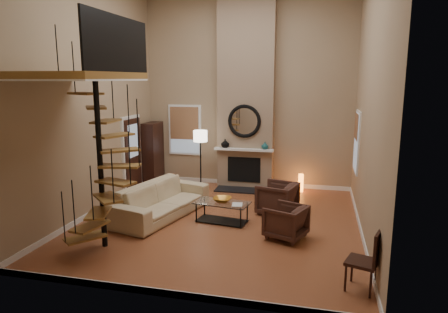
% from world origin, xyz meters
% --- Properties ---
extents(ground, '(6.00, 6.50, 0.01)m').
position_xyz_m(ground, '(0.00, 0.00, -0.01)').
color(ground, '#B06138').
rests_on(ground, ground).
extents(back_wall, '(6.00, 0.02, 5.50)m').
position_xyz_m(back_wall, '(0.00, 3.25, 2.75)').
color(back_wall, tan).
rests_on(back_wall, ground).
extents(front_wall, '(6.00, 0.02, 5.50)m').
position_xyz_m(front_wall, '(0.00, -3.25, 2.75)').
color(front_wall, tan).
rests_on(front_wall, ground).
extents(left_wall, '(0.02, 6.50, 5.50)m').
position_xyz_m(left_wall, '(-3.00, 0.00, 2.75)').
color(left_wall, tan).
rests_on(left_wall, ground).
extents(right_wall, '(0.02, 6.50, 5.50)m').
position_xyz_m(right_wall, '(3.00, 0.00, 2.75)').
color(right_wall, tan).
rests_on(right_wall, ground).
extents(baseboard_back, '(6.00, 0.02, 0.12)m').
position_xyz_m(baseboard_back, '(0.00, 3.24, 0.06)').
color(baseboard_back, white).
rests_on(baseboard_back, ground).
extents(baseboard_front, '(6.00, 0.02, 0.12)m').
position_xyz_m(baseboard_front, '(0.00, -3.24, 0.06)').
color(baseboard_front, white).
rests_on(baseboard_front, ground).
extents(baseboard_left, '(0.02, 6.50, 0.12)m').
position_xyz_m(baseboard_left, '(-2.99, 0.00, 0.06)').
color(baseboard_left, white).
rests_on(baseboard_left, ground).
extents(baseboard_right, '(0.02, 6.50, 0.12)m').
position_xyz_m(baseboard_right, '(2.99, 0.00, 0.06)').
color(baseboard_right, white).
rests_on(baseboard_right, ground).
extents(chimney_breast, '(1.60, 0.38, 5.50)m').
position_xyz_m(chimney_breast, '(0.00, 3.06, 2.75)').
color(chimney_breast, '#8E755C').
rests_on(chimney_breast, ground).
extents(hearth, '(1.50, 0.60, 0.04)m').
position_xyz_m(hearth, '(0.00, 2.57, 0.02)').
color(hearth, black).
rests_on(hearth, ground).
extents(firebox, '(0.95, 0.02, 0.72)m').
position_xyz_m(firebox, '(0.00, 2.86, 0.55)').
color(firebox, black).
rests_on(firebox, chimney_breast).
extents(mantel, '(1.70, 0.18, 0.06)m').
position_xyz_m(mantel, '(0.00, 2.78, 1.15)').
color(mantel, white).
rests_on(mantel, chimney_breast).
extents(mirror_frame, '(0.94, 0.10, 0.94)m').
position_xyz_m(mirror_frame, '(0.00, 2.84, 1.95)').
color(mirror_frame, black).
rests_on(mirror_frame, chimney_breast).
extents(mirror_disc, '(0.80, 0.01, 0.80)m').
position_xyz_m(mirror_disc, '(0.00, 2.85, 1.95)').
color(mirror_disc, white).
rests_on(mirror_disc, chimney_breast).
extents(vase_left, '(0.24, 0.24, 0.25)m').
position_xyz_m(vase_left, '(-0.55, 2.82, 1.30)').
color(vase_left, black).
rests_on(vase_left, mantel).
extents(vase_right, '(0.20, 0.20, 0.21)m').
position_xyz_m(vase_right, '(0.60, 2.82, 1.28)').
color(vase_right, '#174F52').
rests_on(vase_right, mantel).
extents(window_back, '(1.02, 0.06, 1.52)m').
position_xyz_m(window_back, '(-1.90, 3.22, 1.62)').
color(window_back, white).
rests_on(window_back, back_wall).
extents(window_right, '(0.06, 1.02, 1.52)m').
position_xyz_m(window_right, '(2.97, 2.00, 1.63)').
color(window_right, white).
rests_on(window_right, right_wall).
extents(entry_door, '(0.10, 1.05, 2.16)m').
position_xyz_m(entry_door, '(-2.95, 1.80, 1.05)').
color(entry_door, white).
rests_on(entry_door, ground).
extents(loft, '(1.70, 2.20, 1.09)m').
position_xyz_m(loft, '(-2.04, -1.80, 3.24)').
color(loft, olive).
rests_on(loft, left_wall).
extents(spiral_stair, '(1.47, 1.47, 4.06)m').
position_xyz_m(spiral_stair, '(-1.78, -1.79, 1.78)').
color(spiral_stair, black).
rests_on(spiral_stair, ground).
extents(hutch, '(0.38, 0.80, 1.79)m').
position_xyz_m(hutch, '(-2.77, 2.79, 0.95)').
color(hutch, black).
rests_on(hutch, ground).
extents(sofa, '(1.62, 2.77, 0.76)m').
position_xyz_m(sofa, '(-1.39, 0.04, 0.40)').
color(sofa, '#CBB68D').
rests_on(sofa, ground).
extents(armchair_near, '(1.03, 1.02, 0.77)m').
position_xyz_m(armchair_near, '(1.25, 0.85, 0.35)').
color(armchair_near, '#44271F').
rests_on(armchair_near, ground).
extents(armchair_far, '(0.94, 0.93, 0.67)m').
position_xyz_m(armchair_far, '(1.57, -0.66, 0.35)').
color(armchair_far, '#44271F').
rests_on(armchair_far, ground).
extents(coffee_table, '(1.27, 0.77, 0.45)m').
position_xyz_m(coffee_table, '(0.05, -0.01, 0.28)').
color(coffee_table, silver).
rests_on(coffee_table, ground).
extents(bowl, '(0.40, 0.40, 0.10)m').
position_xyz_m(bowl, '(0.05, 0.04, 0.50)').
color(bowl, '#C37C22').
rests_on(bowl, coffee_table).
extents(book, '(0.27, 0.33, 0.03)m').
position_xyz_m(book, '(0.40, -0.16, 0.46)').
color(book, gray).
rests_on(book, coffee_table).
extents(floor_lamp, '(0.39, 0.39, 1.71)m').
position_xyz_m(floor_lamp, '(-1.17, 2.41, 1.41)').
color(floor_lamp, black).
rests_on(floor_lamp, ground).
extents(accent_lamp, '(0.14, 0.14, 0.50)m').
position_xyz_m(accent_lamp, '(1.62, 2.89, 0.25)').
color(accent_lamp, orange).
rests_on(accent_lamp, ground).
extents(side_chair, '(0.55, 0.55, 0.95)m').
position_xyz_m(side_chair, '(2.86, -2.38, 0.53)').
color(side_chair, black).
rests_on(side_chair, ground).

